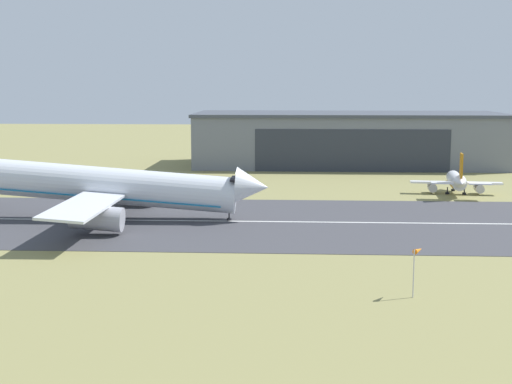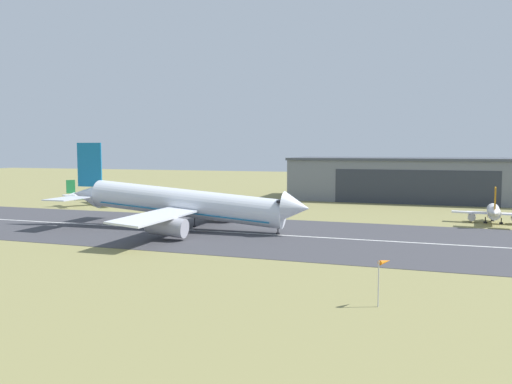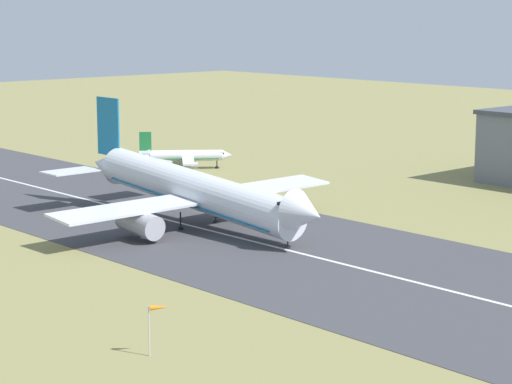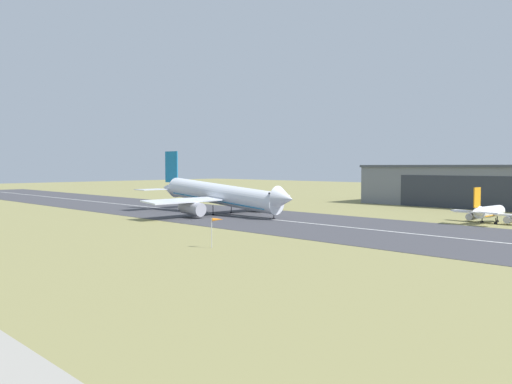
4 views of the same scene
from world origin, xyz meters
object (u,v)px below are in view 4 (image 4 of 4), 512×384
(windsock_pole, at_px, (217,221))
(airplane_parked_west, at_px, (208,194))
(airplane_landing, at_px, (220,195))
(airplane_parked_centre, at_px, (489,212))

(windsock_pole, bearing_deg, airplane_parked_west, 140.59)
(airplane_landing, xyz_separation_m, airplane_parked_west, (-49.54, 36.77, -2.94))
(airplane_parked_west, xyz_separation_m, airplane_parked_centre, (117.93, -4.70, -0.06))
(airplane_landing, bearing_deg, airplane_parked_centre, 25.12)
(airplane_parked_centre, bearing_deg, airplane_parked_west, 177.72)
(airplane_landing, bearing_deg, airplane_parked_west, 143.42)
(windsock_pole, bearing_deg, airplane_parked_centre, 74.37)
(airplane_parked_centre, relative_size, windsock_pole, 3.54)
(airplane_parked_centre, bearing_deg, windsock_pole, -105.63)
(airplane_landing, bearing_deg, windsock_pole, -42.14)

